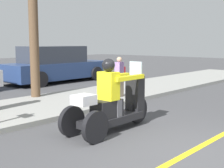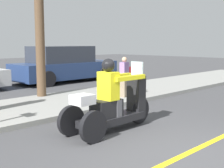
% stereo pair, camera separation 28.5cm
% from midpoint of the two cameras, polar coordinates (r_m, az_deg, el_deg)
% --- Properties ---
extents(ground_plane, '(60.00, 60.00, 0.00)m').
position_cam_midpoint_polar(ground_plane, '(5.19, 11.77, -12.54)').
color(ground_plane, '#424244').
extents(lane_stripe, '(24.00, 0.12, 0.01)m').
position_cam_midpoint_polar(lane_stripe, '(5.37, 13.03, -11.82)').
color(lane_stripe, gold).
rests_on(lane_stripe, ground).
extents(sidewalk_strip, '(28.00, 2.80, 0.12)m').
position_cam_midpoint_polar(sidewalk_strip, '(8.36, -16.72, -4.52)').
color(sidewalk_strip, gray).
rests_on(sidewalk_strip, ground).
extents(motorcycle_trike, '(2.23, 0.73, 1.46)m').
position_cam_midpoint_polar(motorcycle_trike, '(6.25, -1.28, -3.89)').
color(motorcycle_trike, black).
rests_on(motorcycle_trike, ground).
extents(spectator_mid_group, '(0.32, 0.23, 1.22)m').
position_cam_midpoint_polar(spectator_mid_group, '(9.49, 0.48, 1.18)').
color(spectator_mid_group, gray).
rests_on(spectator_mid_group, sidewalk_strip).
extents(folding_chair_set_back, '(0.51, 0.51, 0.82)m').
position_cam_midpoint_polar(folding_chair_set_back, '(10.55, 1.27, 1.39)').
color(folding_chair_set_back, '#A5A8AD').
rests_on(folding_chair_set_back, sidewalk_strip).
extents(parked_car_lot_right, '(4.84, 2.04, 1.60)m').
position_cam_midpoint_polar(parked_car_lot_right, '(14.22, -10.83, 3.39)').
color(parked_car_lot_right, navy).
rests_on(parked_car_lot_right, ground).
extents(tree_trunk, '(0.28, 0.28, 3.44)m').
position_cam_midpoint_polar(tree_trunk, '(9.75, -14.90, 7.77)').
color(tree_trunk, brown).
rests_on(tree_trunk, sidewalk_strip).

